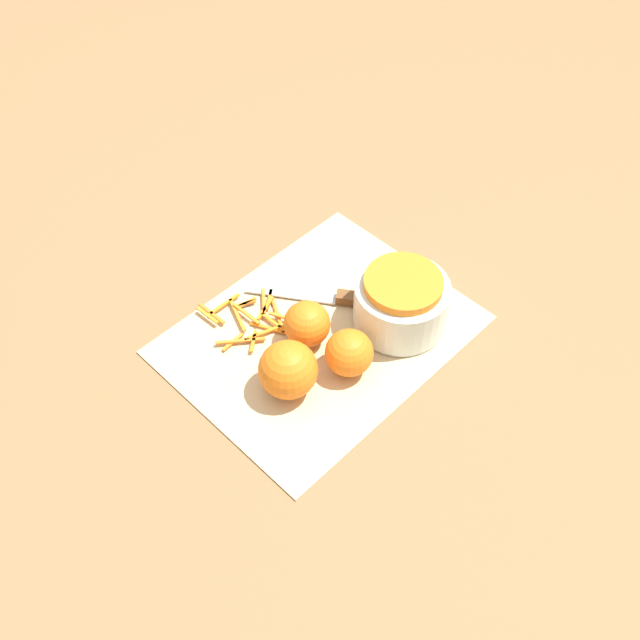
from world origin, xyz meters
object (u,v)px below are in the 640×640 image
(orange_left, at_px, (288,370))
(orange_right, at_px, (349,353))
(bowl_speckled, at_px, (401,301))
(knife, at_px, (352,299))
(orange_back, at_px, (307,324))

(orange_left, bearing_deg, orange_right, 156.78)
(bowl_speckled, bearing_deg, knife, -72.63)
(orange_right, bearing_deg, knife, -138.75)
(knife, height_order, orange_right, orange_right)
(knife, distance_m, orange_left, 0.19)
(orange_right, bearing_deg, bowl_speckled, -176.76)
(bowl_speckled, height_order, orange_left, bowl_speckled)
(orange_back, bearing_deg, bowl_speckled, 149.32)
(orange_right, relative_size, orange_back, 1.00)
(orange_right, bearing_deg, orange_left, -23.22)
(orange_back, bearing_deg, knife, -178.17)
(orange_back, bearing_deg, orange_right, 93.39)
(bowl_speckled, height_order, knife, bowl_speckled)
(bowl_speckled, bearing_deg, orange_left, -8.26)
(knife, bearing_deg, orange_left, 70.44)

